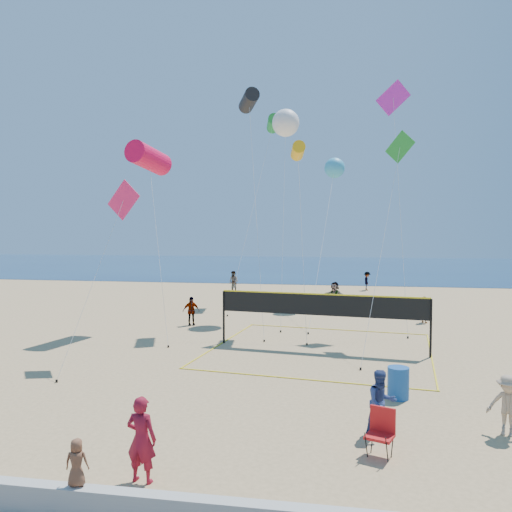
% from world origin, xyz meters
% --- Properties ---
extents(ground, '(120.00, 120.00, 0.00)m').
position_xyz_m(ground, '(0.00, 0.00, 0.00)').
color(ground, tan).
rests_on(ground, ground).
extents(ocean, '(140.00, 50.00, 0.03)m').
position_xyz_m(ocean, '(0.00, 62.00, 0.01)').
color(ocean, navy).
rests_on(ocean, ground).
extents(seawall, '(32.00, 0.30, 0.60)m').
position_xyz_m(seawall, '(0.00, -3.00, 0.30)').
color(seawall, '#B2B2AD').
rests_on(seawall, ground).
extents(woman, '(0.72, 0.51, 1.84)m').
position_xyz_m(woman, '(-1.09, -1.53, 0.92)').
color(woman, maroon).
rests_on(woman, ground).
extents(toddler, '(0.47, 0.35, 0.88)m').
position_xyz_m(toddler, '(-1.76, -2.95, 1.04)').
color(toddler, brown).
rests_on(toddler, seawall).
extents(bystander_a, '(1.01, 0.90, 1.71)m').
position_xyz_m(bystander_a, '(4.11, 1.81, 0.85)').
color(bystander_a, navy).
rests_on(bystander_a, ground).
extents(bystander_b, '(1.17, 0.93, 1.58)m').
position_xyz_m(bystander_b, '(7.36, 2.33, 0.79)').
color(bystander_b, tan).
rests_on(bystander_b, ground).
extents(far_person_0, '(1.02, 0.78, 1.61)m').
position_xyz_m(far_person_0, '(-5.18, 15.45, 0.80)').
color(far_person_0, gray).
rests_on(far_person_0, ground).
extents(far_person_1, '(1.84, 1.43, 1.95)m').
position_xyz_m(far_person_1, '(2.72, 21.59, 0.97)').
color(far_person_1, gray).
rests_on(far_person_1, ground).
extents(far_person_2, '(0.61, 0.66, 1.52)m').
position_xyz_m(far_person_2, '(7.86, 18.36, 0.76)').
color(far_person_2, gray).
rests_on(far_person_2, ground).
extents(far_person_3, '(1.10, 1.00, 1.84)m').
position_xyz_m(far_person_3, '(-5.89, 30.15, 0.92)').
color(far_person_3, gray).
rests_on(far_person_3, ground).
extents(far_person_4, '(0.65, 1.09, 1.65)m').
position_xyz_m(far_person_4, '(5.44, 33.61, 0.82)').
color(far_person_4, gray).
rests_on(far_person_4, ground).
extents(camp_chair, '(0.77, 0.88, 1.25)m').
position_xyz_m(camp_chair, '(4.01, 0.58, 0.64)').
color(camp_chair, red).
rests_on(camp_chair, ground).
extents(trash_barrel, '(0.70, 0.70, 1.01)m').
position_xyz_m(trash_barrel, '(4.88, 4.78, 0.50)').
color(trash_barrel, '#174E97').
rests_on(trash_barrel, ground).
extents(volleyball_net, '(10.53, 10.40, 2.52)m').
position_xyz_m(volleyball_net, '(2.22, 10.87, 1.74)').
color(volleyball_net, black).
rests_on(volleyball_net, ground).
extents(kite_0, '(3.42, 5.85, 9.99)m').
position_xyz_m(kite_0, '(-7.15, 14.39, 9.19)').
color(kite_0, '#E20A3E').
rests_on(kite_0, ground).
extents(kite_1, '(2.40, 5.87, 13.17)m').
position_xyz_m(kite_1, '(-2.11, 16.75, 12.61)').
color(kite_1, black).
rests_on(kite_1, ground).
extents(kite_2, '(1.30, 4.92, 10.02)m').
position_xyz_m(kite_2, '(0.76, 15.64, 9.56)').
color(kite_2, '#F1AD11').
rests_on(kite_2, ground).
extents(kite_3, '(1.72, 4.11, 7.43)m').
position_xyz_m(kite_3, '(-5.92, 8.15, 6.29)').
color(kite_3, '#F32162').
rests_on(kite_3, ground).
extents(kite_4, '(2.79, 6.99, 10.23)m').
position_xyz_m(kite_4, '(5.77, 13.93, 8.83)').
color(kite_4, '#208F2E').
rests_on(kite_4, ground).
extents(kite_5, '(1.94, 3.82, 13.60)m').
position_xyz_m(kite_5, '(5.88, 17.29, 12.04)').
color(kite_5, '#D224C0').
rests_on(kite_5, ground).
extents(kite_6, '(1.82, 6.82, 12.90)m').
position_xyz_m(kite_6, '(-0.40, 20.21, 12.04)').
color(kite_6, white).
rests_on(kite_6, ground).
extents(kite_7, '(1.95, 11.20, 10.42)m').
position_xyz_m(kite_7, '(2.61, 24.48, 9.70)').
color(kite_7, '#36A0CE').
rests_on(kite_7, ground).
extents(kite_8, '(2.49, 8.96, 13.92)m').
position_xyz_m(kite_8, '(-2.01, 26.36, 13.33)').
color(kite_8, '#208F2E').
rests_on(kite_8, ground).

